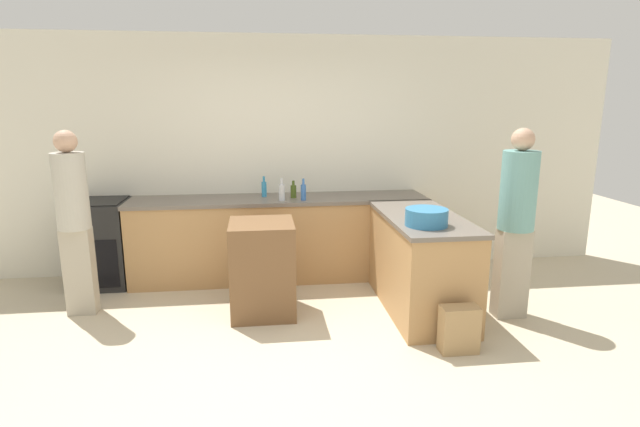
% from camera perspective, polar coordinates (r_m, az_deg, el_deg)
% --- Properties ---
extents(ground_plane, '(14.00, 14.00, 0.00)m').
position_cam_1_polar(ground_plane, '(4.10, -3.27, -16.09)').
color(ground_plane, beige).
extents(wall_back, '(8.00, 0.06, 2.70)m').
position_cam_1_polar(wall_back, '(5.84, -4.91, 6.55)').
color(wall_back, silver).
rests_on(wall_back, ground_plane).
extents(counter_back, '(3.28, 0.66, 0.93)m').
position_cam_1_polar(counter_back, '(5.66, -4.60, -2.77)').
color(counter_back, tan).
rests_on(counter_back, ground_plane).
extents(counter_peninsula, '(0.69, 1.52, 0.93)m').
position_cam_1_polar(counter_peninsula, '(4.89, 11.40, -5.51)').
color(counter_peninsula, tan).
rests_on(counter_peninsula, ground_plane).
extents(range_oven, '(0.59, 0.62, 0.94)m').
position_cam_1_polar(range_oven, '(5.92, -23.76, -3.11)').
color(range_oven, black).
rests_on(range_oven, ground_plane).
extents(island_table, '(0.59, 0.60, 0.89)m').
position_cam_1_polar(island_table, '(4.73, -6.59, -6.22)').
color(island_table, brown).
rests_on(island_table, ground_plane).
extents(mixing_bowl, '(0.37, 0.37, 0.15)m').
position_cam_1_polar(mixing_bowl, '(4.37, 12.07, -0.41)').
color(mixing_bowl, teal).
rests_on(mixing_bowl, counter_peninsula).
extents(vinegar_bottle_clear, '(0.07, 0.07, 0.24)m').
position_cam_1_polar(vinegar_bottle_clear, '(5.37, -4.39, 2.49)').
color(vinegar_bottle_clear, silver).
rests_on(vinegar_bottle_clear, counter_back).
extents(olive_oil_bottle, '(0.06, 0.06, 0.19)m').
position_cam_1_polar(olive_oil_bottle, '(5.53, -3.06, 2.59)').
color(olive_oil_bottle, '#475B1E').
rests_on(olive_oil_bottle, counter_back).
extents(dish_soap_bottle, '(0.06, 0.06, 0.23)m').
position_cam_1_polar(dish_soap_bottle, '(5.62, -6.41, 2.85)').
color(dish_soap_bottle, '#338CBF').
rests_on(dish_soap_bottle, counter_back).
extents(water_bottle_blue, '(0.06, 0.06, 0.23)m').
position_cam_1_polar(water_bottle_blue, '(5.39, -1.91, 2.51)').
color(water_bottle_blue, '#386BB7').
rests_on(water_bottle_blue, counter_back).
extents(person_by_range, '(0.29, 0.29, 1.73)m').
position_cam_1_polar(person_by_range, '(5.08, -26.33, -0.19)').
color(person_by_range, '#ADA38E').
rests_on(person_by_range, ground_plane).
extents(person_at_peninsula, '(0.32, 0.32, 1.75)m').
position_cam_1_polar(person_at_peninsula, '(4.83, 21.51, -0.33)').
color(person_at_peninsula, '#ADA38E').
rests_on(person_at_peninsula, ground_plane).
extents(paper_bag, '(0.30, 0.16, 0.38)m').
position_cam_1_polar(paper_bag, '(4.24, 15.60, -12.63)').
color(paper_bag, '#A88456').
rests_on(paper_bag, ground_plane).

